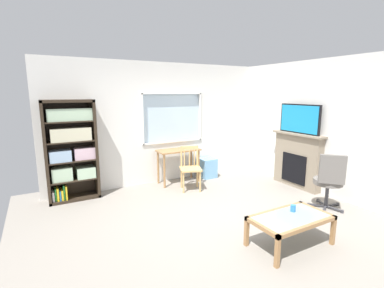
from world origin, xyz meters
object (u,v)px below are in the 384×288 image
(desk_under_window, at_px, (178,155))
(sippy_cup, at_px, (293,208))
(bookshelf, at_px, (71,148))
(office_chair, at_px, (329,179))
(coffee_table, at_px, (291,220))
(wooden_chair, at_px, (190,168))
(tv, at_px, (300,119))
(plastic_drawer_unit, at_px, (207,168))
(fireplace, at_px, (297,160))

(desk_under_window, relative_size, sippy_cup, 10.43)
(bookshelf, bearing_deg, office_chair, -35.56)
(bookshelf, xyz_separation_m, coffee_table, (2.29, -3.15, -0.63))
(wooden_chair, relative_size, sippy_cup, 10.00)
(bookshelf, relative_size, desk_under_window, 1.99)
(bookshelf, distance_m, desk_under_window, 2.20)
(tv, xyz_separation_m, office_chair, (-0.50, -1.11, -0.91))
(coffee_table, bearing_deg, sippy_cup, 33.91)
(coffee_table, relative_size, sippy_cup, 11.90)
(coffee_table, bearing_deg, office_chair, 18.07)
(plastic_drawer_unit, bearing_deg, coffee_table, -102.00)
(sippy_cup, bearing_deg, wooden_chair, 96.01)
(bookshelf, xyz_separation_m, sippy_cup, (2.43, -3.05, -0.53))
(fireplace, distance_m, tv, 0.88)
(bookshelf, bearing_deg, sippy_cup, -51.44)
(coffee_table, bearing_deg, wooden_chair, 92.48)
(desk_under_window, relative_size, plastic_drawer_unit, 2.06)
(plastic_drawer_unit, bearing_deg, sippy_cup, -99.69)
(wooden_chair, xyz_separation_m, sippy_cup, (0.26, -2.43, -0.01))
(office_chair, bearing_deg, coffee_table, -161.93)
(desk_under_window, xyz_separation_m, office_chair, (1.58, -2.57, -0.07))
(wooden_chair, height_order, fireplace, fireplace)
(wooden_chair, distance_m, tv, 2.48)
(office_chair, bearing_deg, tv, 65.95)
(bookshelf, xyz_separation_m, desk_under_window, (2.16, -0.11, -0.35))
(office_chair, bearing_deg, desk_under_window, 121.60)
(wooden_chair, relative_size, coffee_table, 0.84)
(plastic_drawer_unit, relative_size, tv, 0.47)
(coffee_table, bearing_deg, fireplace, 38.83)
(plastic_drawer_unit, distance_m, tv, 2.34)
(wooden_chair, height_order, sippy_cup, wooden_chair)
(desk_under_window, distance_m, office_chair, 3.02)
(tv, distance_m, sippy_cup, 2.55)
(office_chair, bearing_deg, bookshelf, 144.44)
(bookshelf, bearing_deg, fireplace, -20.19)
(plastic_drawer_unit, xyz_separation_m, coffee_table, (-0.66, -3.10, 0.12))
(bookshelf, relative_size, plastic_drawer_unit, 4.11)
(wooden_chair, height_order, office_chair, office_chair)
(coffee_table, height_order, sippy_cup, sippy_cup)
(desk_under_window, distance_m, coffee_table, 3.06)
(plastic_drawer_unit, bearing_deg, wooden_chair, -143.58)
(bookshelf, xyz_separation_m, fireplace, (4.26, -1.57, -0.40))
(plastic_drawer_unit, bearing_deg, bookshelf, 178.87)
(bookshelf, bearing_deg, desk_under_window, -2.85)
(tv, bearing_deg, fireplace, 0.00)
(plastic_drawer_unit, relative_size, fireplace, 0.38)
(desk_under_window, height_order, plastic_drawer_unit, desk_under_window)
(plastic_drawer_unit, relative_size, sippy_cup, 5.07)
(tv, relative_size, coffee_table, 0.90)
(wooden_chair, bearing_deg, office_chair, -52.66)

